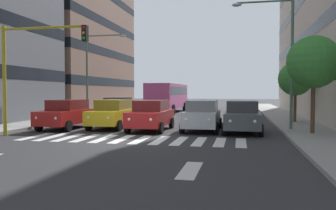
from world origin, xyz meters
TOP-DOWN VIEW (x-y plane):
  - ground_plane at (0.00, 0.00)m, footprint 180.00×180.00m
  - sidewalk_left at (-8.48, 0.00)m, footprint 2.83×90.00m
  - building_right_block_0 at (14.63, -22.25)m, footprint 9.52×18.53m
  - crosswalk_markings at (-0.00, 0.00)m, footprint 10.35×2.80m
  - lane_arrow_0 at (-3.53, 5.50)m, footprint 0.50×2.20m
  - car_0 at (-5.01, -3.77)m, footprint 2.02×4.44m
  - car_1 at (-2.82, -4.15)m, footprint 2.02×4.44m
  - car_2 at (0.04, -3.74)m, footprint 2.02×4.44m
  - car_3 at (2.58, -4.39)m, footprint 2.02×4.44m
  - car_4 at (5.24, -3.64)m, footprint 2.02×4.44m
  - car_row2_0 at (5.03, -11.66)m, footprint 2.02×4.44m
  - bus_behind_traffic at (2.58, -20.43)m, footprint 2.78×10.50m
  - traffic_light_gantry at (5.34, -0.04)m, footprint 4.59×0.36m
  - street_lamp_left at (-7.10, -4.72)m, footprint 3.35×0.28m
  - street_lamp_right at (7.03, -11.55)m, footprint 3.55×0.28m
  - street_tree_0 at (-8.43, -3.01)m, footprint 2.61×2.61m
  - street_tree_1 at (-8.58, -9.53)m, footprint 2.30×2.30m

SIDE VIEW (x-z plane):
  - ground_plane at x=0.00m, z-range 0.00..0.00m
  - crosswalk_markings at x=0.00m, z-range 0.00..0.01m
  - lane_arrow_0 at x=-3.53m, z-range 0.00..0.01m
  - sidewalk_left at x=-8.48m, z-range 0.00..0.15m
  - car_0 at x=-5.01m, z-range 0.03..1.75m
  - car_1 at x=-2.82m, z-range 0.03..1.75m
  - car_2 at x=0.04m, z-range 0.03..1.75m
  - car_3 at x=2.58m, z-range 0.03..1.75m
  - car_4 at x=5.24m, z-range 0.03..1.75m
  - car_row2_0 at x=5.03m, z-range 0.03..1.75m
  - bus_behind_traffic at x=2.58m, z-range 0.36..3.36m
  - street_tree_1 at x=-8.58m, z-range 1.03..5.11m
  - street_tree_0 at x=-8.43m, z-range 1.24..6.06m
  - traffic_light_gantry at x=5.34m, z-range 0.97..6.47m
  - street_lamp_right at x=7.03m, z-range 1.01..7.85m
  - street_lamp_left at x=-7.10m, z-range 1.00..8.17m
  - building_right_block_0 at x=14.63m, z-range 0.00..23.23m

